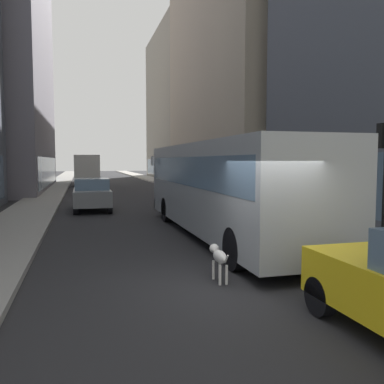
# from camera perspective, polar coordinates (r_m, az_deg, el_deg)

# --- Properties ---
(ground_plane) EXTENTS (120.00, 120.00, 0.00)m
(ground_plane) POSITION_cam_1_polar(r_m,az_deg,el_deg) (42.64, -10.80, 0.96)
(ground_plane) COLOR #232326
(sidewalk_left) EXTENTS (2.40, 110.00, 0.15)m
(sidewalk_left) POSITION_cam_1_polar(r_m,az_deg,el_deg) (42.58, -18.48, 0.91)
(sidewalk_left) COLOR gray
(sidewalk_left) RESTS_ON ground
(sidewalk_right) EXTENTS (2.40, 110.00, 0.15)m
(sidewalk_right) POSITION_cam_1_polar(r_m,az_deg,el_deg) (43.44, -3.29, 1.20)
(sidewalk_right) COLOR #9E9991
(sidewalk_right) RESTS_ON ground
(building_left_far) EXTENTS (9.00, 14.67, 20.95)m
(building_left_far) POSITION_cam_1_polar(r_m,az_deg,el_deg) (57.37, -24.28, 12.00)
(building_left_far) COLOR #A0937F
(building_left_far) RESTS_ON ground
(building_right_mid) EXTENTS (11.51, 20.96, 22.52)m
(building_right_mid) POSITION_cam_1_polar(r_m,az_deg,el_deg) (37.51, 9.54, 17.84)
(building_right_mid) COLOR #A0937F
(building_right_mid) RESTS_ON ground
(building_right_far) EXTENTS (8.89, 23.21, 21.39)m
(building_right_far) POSITION_cam_1_polar(r_m,az_deg,el_deg) (59.98, -0.45, 12.25)
(building_right_far) COLOR gray
(building_right_far) RESTS_ON ground
(transit_bus) EXTENTS (2.78, 11.53, 3.05)m
(transit_bus) POSITION_cam_1_polar(r_m,az_deg,el_deg) (13.43, 4.22, 1.31)
(transit_bus) COLOR #999EA3
(transit_bus) RESTS_ON ground
(car_grey_wagon) EXTENTS (1.78, 4.04, 1.62)m
(car_grey_wagon) POSITION_cam_1_polar(r_m,az_deg,el_deg) (21.04, -13.90, -0.30)
(car_grey_wagon) COLOR slate
(car_grey_wagon) RESTS_ON ground
(car_black_suv) EXTENTS (1.78, 4.29, 1.62)m
(car_black_suv) POSITION_cam_1_polar(r_m,az_deg,el_deg) (23.68, -0.34, 0.34)
(car_black_suv) COLOR black
(car_black_suv) RESTS_ON ground
(box_truck) EXTENTS (2.30, 7.50, 3.05)m
(box_truck) POSITION_cam_1_polar(r_m,az_deg,el_deg) (41.64, -14.60, 3.12)
(box_truck) COLOR #19519E
(box_truck) RESTS_ON ground
(dalmatian_dog) EXTENTS (0.22, 0.96, 0.72)m
(dalmatian_dog) POSITION_cam_1_polar(r_m,az_deg,el_deg) (8.53, 3.80, -9.07)
(dalmatian_dog) COLOR white
(dalmatian_dog) RESTS_ON ground
(traffic_light_near) EXTENTS (0.24, 0.41, 3.40)m
(traffic_light_near) POSITION_cam_1_polar(r_m,az_deg,el_deg) (12.57, 25.37, 3.70)
(traffic_light_near) COLOR black
(traffic_light_near) RESTS_ON sidewalk_right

